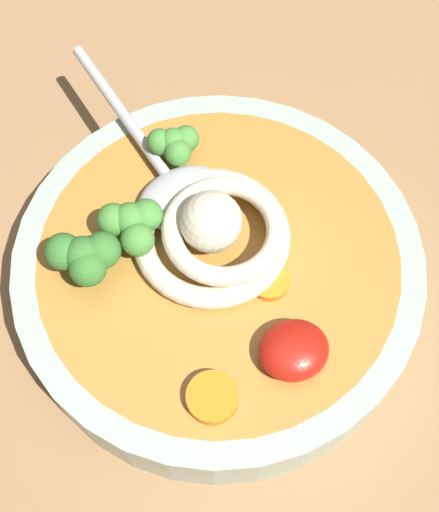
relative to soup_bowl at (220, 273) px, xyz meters
The scene contains 10 objects.
table_slab 5.18cm from the soup_bowl, 92.38° to the left, with size 133.14×133.14×4.37cm, color #936D47.
soup_bowl is the anchor object (origin of this frame).
noodle_pile 3.99cm from the soup_bowl, 84.34° to the left, with size 10.97×10.75×4.41cm.
soup_spoon 6.80cm from the soup_bowl, 100.67° to the left, with size 6.71×17.53×1.60cm.
chili_sauce_dollop 8.53cm from the soup_bowl, 78.40° to the right, with size 4.14×3.72×1.86cm, color #B2190F.
broccoli_floret_front 9.04cm from the soup_bowl, 90.42° to the left, with size 3.48×2.99×2.75cm.
broccoli_floret_far 9.39cm from the soup_bowl, 165.84° to the left, with size 4.45×3.83×3.52cm.
broccoli_floret_right 7.14cm from the soup_bowl, 145.10° to the left, with size 4.07×3.50×3.22cm.
carrot_slice_near_spoon 4.54cm from the soup_bowl, 53.33° to the right, with size 2.48×2.48×0.56cm, color orange.
carrot_slice_beside_noodles 9.62cm from the soup_bowl, 113.97° to the right, with size 2.99×2.99×0.80cm, color orange.
Camera 1 is at (-6.99, -19.87, 47.01)cm, focal length 47.02 mm.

